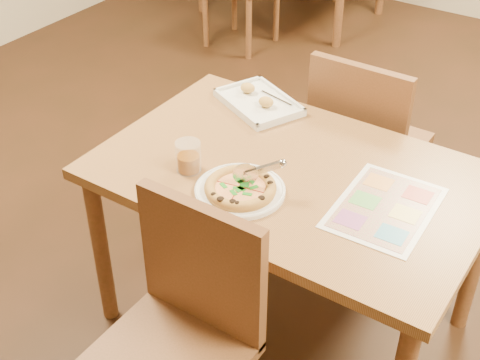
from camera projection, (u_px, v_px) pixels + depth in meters
The scene contains 9 objects.
dining_table at pixel (290, 191), 2.30m from camera, with size 1.30×0.85×0.72m.
chair_near at pixel (185, 313), 1.93m from camera, with size 0.42×0.42×0.47m.
chair_far at pixel (363, 131), 2.75m from camera, with size 0.42×0.42×0.47m.
plate at pixel (240, 191), 2.14m from camera, with size 0.29×0.29×0.02m, color white.
pizza at pixel (240, 188), 2.12m from camera, with size 0.23×0.23×0.04m.
pizza_cutter at pixel (258, 171), 2.10m from camera, with size 0.14×0.10×0.09m.
appetizer_tray at pixel (258, 102), 2.60m from camera, with size 0.39×0.34×0.06m.
glass_tumbler at pixel (188, 158), 2.22m from camera, with size 0.09×0.09×0.11m.
menu at pixel (385, 207), 2.08m from camera, with size 0.28×0.40×0.01m, color silver.
Camera 1 is at (0.88, -1.63, 2.01)m, focal length 50.00 mm.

